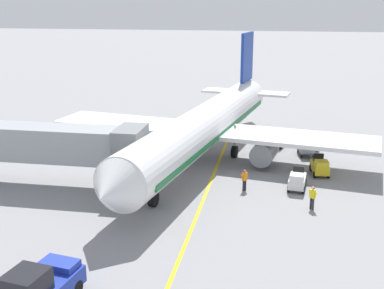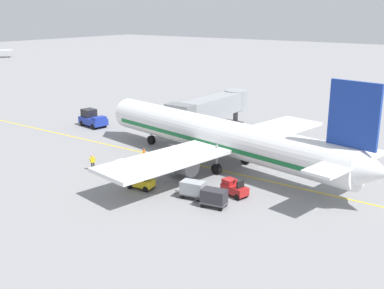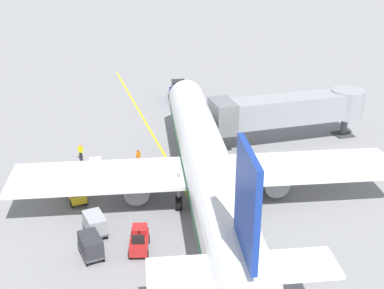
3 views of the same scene
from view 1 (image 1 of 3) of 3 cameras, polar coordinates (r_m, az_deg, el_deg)
ground_plane at (r=45.99m, az=3.12°, el=-1.82°), size 400.00×400.00×0.00m
gate_lead_in_line at (r=45.99m, az=3.12°, el=-1.82°), size 0.24×80.00×0.01m
parked_airliner at (r=45.22m, az=1.53°, el=2.09°), size 30.45×37.22×10.63m
jet_bridge at (r=40.59m, az=-16.53°, el=0.17°), size 16.15×3.50×4.98m
pushback_tractor at (r=25.54m, az=-16.98°, el=-15.39°), size 2.91×4.71×2.40m
baggage_tug_lead at (r=39.68m, az=11.86°, el=-4.03°), size 1.54×2.62×1.62m
baggage_tug_trailing at (r=43.33m, az=14.33°, el=-2.46°), size 1.57×2.64×1.62m
baggage_tug_spare at (r=50.88m, az=9.71°, el=0.57°), size 1.81×2.72×1.62m
baggage_cart_front at (r=48.35m, az=12.84°, el=-0.13°), size 1.65×2.97×1.58m
baggage_cart_second_in_train at (r=50.87m, az=13.34°, el=0.64°), size 1.65×2.97×1.58m
ground_crew_wing_walker at (r=38.69m, az=5.99°, el=-3.91°), size 0.54×0.60×1.69m
ground_crew_loader at (r=36.15m, az=13.53°, el=-5.76°), size 0.58×0.57×1.69m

